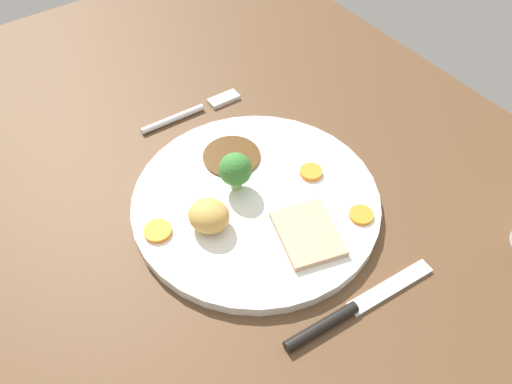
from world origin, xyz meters
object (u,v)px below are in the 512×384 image
carrot_coin_front (311,172)px  carrot_coin_side (361,215)px  meat_slice_main (308,233)px  broccoli_floret (235,170)px  fork (194,110)px  knife (348,311)px  roast_potato_left (209,216)px  dinner_plate (256,201)px  carrot_coin_back (158,231)px

carrot_coin_front → carrot_coin_side: carrot_coin_front is taller
meat_slice_main → carrot_coin_side: size_ratio=2.87×
carrot_coin_side → broccoli_floret: size_ratio=0.56×
fork → knife: bearing=-93.5°
meat_slice_main → roast_potato_left: roast_potato_left is taller
roast_potato_left → knife: bearing=19.7°
dinner_plate → meat_slice_main: size_ratio=3.66×
carrot_coin_front → carrot_coin_back: same height
broccoli_floret → roast_potato_left: bearing=-61.1°
carrot_coin_side → fork: carrot_coin_side is taller
roast_potato_left → carrot_coin_back: (-2.47, -5.28, -1.47)cm
meat_slice_main → carrot_coin_side: bearing=78.4°
dinner_plate → carrot_coin_side: 12.41cm
carrot_coin_front → broccoli_floret: broccoli_floret is taller
carrot_coin_back → carrot_coin_side: size_ratio=1.13×
dinner_plate → knife: 17.13cm
meat_slice_main → fork: bearing=177.5°
carrot_coin_back → fork: 22.28cm
meat_slice_main → fork: meat_slice_main is taller
carrot_coin_back → roast_potato_left: bearing=64.9°
roast_potato_left → carrot_coin_side: roast_potato_left is taller
dinner_plate → carrot_coin_back: 12.14cm
roast_potato_left → carrot_coin_back: size_ratio=1.50×
dinner_plate → carrot_coin_back: bearing=-100.2°
carrot_coin_side → meat_slice_main: bearing=-101.6°
roast_potato_left → fork: size_ratio=0.31×
carrot_coin_front → carrot_coin_side: (8.51, 0.49, -0.07)cm
roast_potato_left → carrot_coin_front: bearing=88.5°
dinner_plate → carrot_coin_side: bearing=41.8°
roast_potato_left → broccoli_floret: broccoli_floret is taller
meat_slice_main → roast_potato_left: bearing=-132.7°
carrot_coin_side → fork: bearing=-168.8°
broccoli_floret → dinner_plate: bearing=19.0°
dinner_plate → carrot_coin_front: (0.72, 7.76, 0.98)cm
carrot_coin_front → carrot_coin_side: bearing=3.3°
carrot_coin_back → knife: 22.35cm
roast_potato_left → fork: 21.58cm
dinner_plate → fork: bearing=172.0°
carrot_coin_front → fork: carrot_coin_front is taller
dinner_plate → knife: bearing=-2.1°
roast_potato_left → carrot_coin_back: 6.01cm
knife → carrot_coin_back: bearing=124.3°
meat_slice_main → carrot_coin_front: size_ratio=2.90×
dinner_plate → knife: size_ratio=1.59×
meat_slice_main → knife: (9.28, -2.13, -1.35)cm
dinner_plate → roast_potato_left: bearing=-87.1°
carrot_coin_back → fork: carrot_coin_back is taller
broccoli_floret → fork: 17.01cm
meat_slice_main → carrot_coin_front: meat_slice_main is taller
roast_potato_left → carrot_coin_side: size_ratio=1.70×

